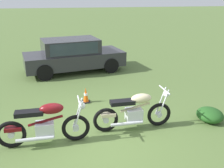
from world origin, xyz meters
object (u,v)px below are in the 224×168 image
shrub_low (210,115)px  motorcycle_maroon (45,124)px  motorcycle_cream (134,111)px  traffic_cone (86,96)px  car_charcoal (73,54)px

shrub_low → motorcycle_maroon: bearing=-177.0°
motorcycle_cream → traffic_cone: bearing=117.1°
traffic_cone → car_charcoal: bearing=92.4°
motorcycle_maroon → motorcycle_cream: bearing=6.7°
motorcycle_maroon → shrub_low: bearing=2.7°
motorcycle_maroon → motorcycle_cream: (2.15, 0.26, -0.01)m
car_charcoal → shrub_low: 6.37m
motorcycle_maroon → traffic_cone: 2.47m
motorcycle_cream → motorcycle_maroon: bearing=-173.6°
car_charcoal → motorcycle_cream: bearing=-87.8°
car_charcoal → shrub_low: bearing=-69.0°
car_charcoal → shrub_low: (3.24, -5.45, -0.61)m
motorcycle_maroon → motorcycle_cream: same height
motorcycle_cream → shrub_low: 2.12m
motorcycle_maroon → car_charcoal: bearing=79.7°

